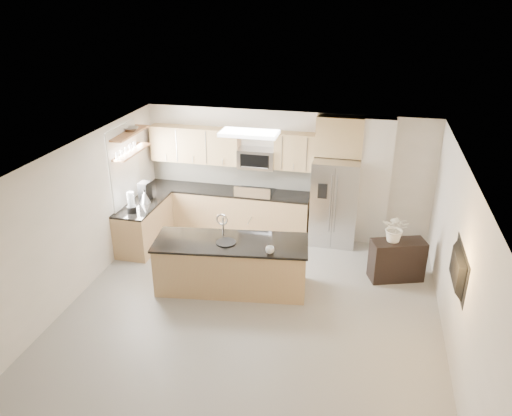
% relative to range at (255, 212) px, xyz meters
% --- Properties ---
extents(floor, '(6.50, 6.50, 0.00)m').
position_rel_range_xyz_m(floor, '(0.60, -2.92, -0.47)').
color(floor, gray).
rests_on(floor, ground).
extents(ceiling, '(6.00, 6.50, 0.02)m').
position_rel_range_xyz_m(ceiling, '(0.60, -2.92, 2.13)').
color(ceiling, silver).
rests_on(ceiling, wall_back).
extents(wall_back, '(6.00, 0.02, 2.60)m').
position_rel_range_xyz_m(wall_back, '(0.60, 0.33, 0.83)').
color(wall_back, beige).
rests_on(wall_back, floor).
extents(wall_front, '(6.00, 0.02, 2.60)m').
position_rel_range_xyz_m(wall_front, '(0.60, -6.17, 0.83)').
color(wall_front, beige).
rests_on(wall_front, floor).
extents(wall_left, '(0.02, 6.50, 2.60)m').
position_rel_range_xyz_m(wall_left, '(-2.40, -2.92, 0.83)').
color(wall_left, beige).
rests_on(wall_left, floor).
extents(wall_right, '(0.02, 6.50, 2.60)m').
position_rel_range_xyz_m(wall_right, '(3.60, -2.92, 0.83)').
color(wall_right, beige).
rests_on(wall_right, floor).
extents(back_counter, '(3.55, 0.66, 1.44)m').
position_rel_range_xyz_m(back_counter, '(-0.63, 0.01, -0.00)').
color(back_counter, tan).
rests_on(back_counter, floor).
extents(left_counter, '(0.66, 1.50, 0.92)m').
position_rel_range_xyz_m(left_counter, '(-2.07, -1.07, -0.01)').
color(left_counter, tan).
rests_on(left_counter, floor).
extents(range, '(0.76, 0.64, 1.14)m').
position_rel_range_xyz_m(range, '(0.00, 0.00, 0.00)').
color(range, black).
rests_on(range, floor).
extents(upper_cabinets, '(3.50, 0.33, 0.75)m').
position_rel_range_xyz_m(upper_cabinets, '(-0.70, 0.16, 1.35)').
color(upper_cabinets, tan).
rests_on(upper_cabinets, wall_back).
extents(microwave, '(0.76, 0.40, 0.40)m').
position_rel_range_xyz_m(microwave, '(0.00, 0.12, 1.16)').
color(microwave, '#B6B6B9').
rests_on(microwave, upper_cabinets).
extents(refrigerator, '(0.92, 0.78, 1.78)m').
position_rel_range_xyz_m(refrigerator, '(1.66, -0.05, 0.42)').
color(refrigerator, '#B6B6B9').
rests_on(refrigerator, floor).
extents(partition_column, '(0.60, 0.30, 2.60)m').
position_rel_range_xyz_m(partition_column, '(2.42, 0.18, 0.83)').
color(partition_column, silver).
rests_on(partition_column, floor).
extents(window, '(0.04, 1.15, 1.65)m').
position_rel_range_xyz_m(window, '(-2.38, -1.07, 1.18)').
color(window, white).
rests_on(window, wall_left).
extents(shelf_lower, '(0.30, 1.20, 0.04)m').
position_rel_range_xyz_m(shelf_lower, '(-2.25, -0.97, 1.48)').
color(shelf_lower, olive).
rests_on(shelf_lower, wall_left).
extents(shelf_upper, '(0.30, 1.20, 0.04)m').
position_rel_range_xyz_m(shelf_upper, '(-2.25, -0.97, 1.85)').
color(shelf_upper, olive).
rests_on(shelf_upper, wall_left).
extents(ceiling_fixture, '(1.00, 0.50, 0.06)m').
position_rel_range_xyz_m(ceiling_fixture, '(0.20, -1.32, 2.09)').
color(ceiling_fixture, white).
rests_on(ceiling_fixture, ceiling).
extents(island, '(2.72, 1.28, 1.33)m').
position_rel_range_xyz_m(island, '(0.09, -2.24, -0.02)').
color(island, tan).
rests_on(island, floor).
extents(credenza, '(1.02, 0.69, 0.76)m').
position_rel_range_xyz_m(credenza, '(2.91, -1.28, -0.09)').
color(credenza, black).
rests_on(credenza, floor).
extents(cup, '(0.16, 0.16, 0.11)m').
position_rel_range_xyz_m(cup, '(0.82, -2.48, 0.49)').
color(cup, white).
rests_on(cup, island).
extents(platter, '(0.42, 0.42, 0.02)m').
position_rel_range_xyz_m(platter, '(0.03, -2.30, 0.44)').
color(platter, black).
rests_on(platter, island).
extents(blender, '(0.18, 0.18, 0.41)m').
position_rel_range_xyz_m(blender, '(-2.07, -1.51, 0.63)').
color(blender, black).
rests_on(blender, left_counter).
extents(kettle, '(0.22, 0.22, 0.28)m').
position_rel_range_xyz_m(kettle, '(-2.02, -1.03, 0.57)').
color(kettle, '#B6B6B9').
rests_on(kettle, left_counter).
extents(coffee_maker, '(0.21, 0.25, 0.37)m').
position_rel_range_xyz_m(coffee_maker, '(-2.09, -0.86, 0.62)').
color(coffee_maker, black).
rests_on(coffee_maker, left_counter).
extents(bowl, '(0.45, 0.45, 0.09)m').
position_rel_range_xyz_m(bowl, '(-2.25, -0.86, 1.91)').
color(bowl, '#B6B6B9').
rests_on(bowl, shelf_upper).
extents(flower_vase, '(0.79, 0.71, 0.76)m').
position_rel_range_xyz_m(flower_vase, '(2.82, -1.29, 0.67)').
color(flower_vase, white).
rests_on(flower_vase, credenza).
extents(television, '(0.14, 1.08, 0.62)m').
position_rel_range_xyz_m(television, '(3.51, -3.12, 0.88)').
color(television, black).
rests_on(television, wall_right).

